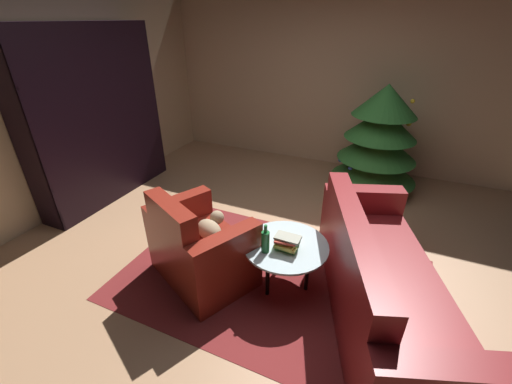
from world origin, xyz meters
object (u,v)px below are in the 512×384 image
Objects in this scene: armchair_red at (200,249)px; bottle_on_table at (265,241)px; bookshelf_unit at (105,117)px; decorated_tree at (379,140)px; couch_red at (379,283)px; book_stack_on_table at (287,242)px; coffee_table at (286,248)px.

bottle_on_table is at bearing 5.61° from armchair_red.
bookshelf_unit is at bearing 159.81° from bottle_on_table.
armchair_red is at bearing -116.49° from decorated_tree.
couch_red is 8.39× the size of bottle_on_table.
book_stack_on_table is (-0.77, -0.06, 0.21)m from couch_red.
book_stack_on_table is 0.19m from bottle_on_table.
couch_red is at bearing -82.82° from decorated_tree.
couch_red is (3.56, -0.80, -0.76)m from bookshelf_unit.
decorated_tree is (3.28, 1.49, -0.32)m from bookshelf_unit.
armchair_red is 4.29× the size of bottle_on_table.
coffee_table is 2.84× the size of bottle_on_table.
book_stack_on_table is at bearing 34.57° from bottle_on_table.
bookshelf_unit is 1.47× the size of decorated_tree.
decorated_tree is (0.48, 2.35, 0.22)m from book_stack_on_table.
decorated_tree is at bearing 75.57° from bottle_on_table.
book_stack_on_table is (0.02, -0.05, 0.11)m from coffee_table.
bookshelf_unit reaches higher than couch_red.
bookshelf_unit is 2.86m from bottle_on_table.
decorated_tree is at bearing 63.51° from armchair_red.
bottle_on_table is (-0.92, -0.17, 0.25)m from couch_red.
couch_red is 0.80m from book_stack_on_table.
armchair_red is at bearing -163.75° from coffee_table.
armchair_red is (2.02, -1.03, -0.74)m from bookshelf_unit.
coffee_table is 3.29× the size of book_stack_on_table.
couch_red is 0.80m from coffee_table.
couch_red is 0.97m from bottle_on_table.
armchair_red is 0.79m from coffee_table.
decorated_tree is (0.63, 2.46, 0.18)m from bottle_on_table.
book_stack_on_table is 0.86× the size of bottle_on_table.
coffee_table is (2.77, -0.81, -0.65)m from bookshelf_unit.
book_stack_on_table is at bearing -175.16° from couch_red.
decorated_tree reaches higher than couch_red.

